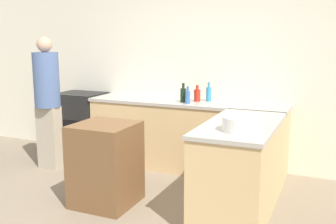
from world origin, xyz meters
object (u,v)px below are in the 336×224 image
object	(u,v)px
wine_bottle_dark	(183,95)
person_by_range	(47,98)
island_table	(106,164)
hot_sauce_bottle	(197,95)
range_oven	(81,124)
dish_soap_bottle	(209,94)
water_bottle_blue	(188,97)
mixing_bowl	(242,124)

from	to	relation	value
wine_bottle_dark	person_by_range	size ratio (longest dim) A/B	0.14
island_table	hot_sauce_bottle	bearing A→B (deg)	71.37
range_oven	hot_sauce_bottle	bearing A→B (deg)	1.44
dish_soap_bottle	water_bottle_blue	world-z (taller)	dish_soap_bottle
mixing_bowl	wine_bottle_dark	xyz separation A→B (m)	(-1.08, 1.29, 0.03)
dish_soap_bottle	island_table	bearing A→B (deg)	-112.36
range_oven	dish_soap_bottle	xyz separation A→B (m)	(1.98, 0.11, 0.56)
mixing_bowl	hot_sauce_bottle	distance (m)	1.72
water_bottle_blue	wine_bottle_dark	size ratio (longest dim) A/B	0.88
mixing_bowl	dish_soap_bottle	bearing A→B (deg)	117.89
dish_soap_bottle	water_bottle_blue	bearing A→B (deg)	-123.47
island_table	wine_bottle_dark	xyz separation A→B (m)	(0.36, 1.33, 0.59)
range_oven	mixing_bowl	distance (m)	3.16
island_table	hot_sauce_bottle	xyz separation A→B (m)	(0.50, 1.48, 0.58)
range_oven	island_table	world-z (taller)	range_oven
mixing_bowl	range_oven	bearing A→B (deg)	153.34
water_bottle_blue	wine_bottle_dark	distance (m)	0.11
person_by_range	island_table	bearing A→B (deg)	-27.81
range_oven	water_bottle_blue	xyz separation A→B (m)	(1.79, -0.17, 0.55)
wine_bottle_dark	dish_soap_bottle	bearing A→B (deg)	38.50
range_oven	dish_soap_bottle	world-z (taller)	dish_soap_bottle
range_oven	water_bottle_blue	bearing A→B (deg)	-5.48
mixing_bowl	dish_soap_bottle	world-z (taller)	dish_soap_bottle
mixing_bowl	person_by_range	xyz separation A→B (m)	(-2.78, 0.67, -0.03)
mixing_bowl	dish_soap_bottle	size ratio (longest dim) A/B	1.42
water_bottle_blue	person_by_range	distance (m)	1.88
island_table	wine_bottle_dark	size ratio (longest dim) A/B	3.48
wine_bottle_dark	person_by_range	xyz separation A→B (m)	(-1.70, -0.62, -0.06)
dish_soap_bottle	wine_bottle_dark	distance (m)	0.36
hot_sauce_bottle	water_bottle_blue	world-z (taller)	water_bottle_blue
mixing_bowl	person_by_range	bearing A→B (deg)	166.37
mixing_bowl	person_by_range	world-z (taller)	person_by_range
hot_sauce_bottle	mixing_bowl	bearing A→B (deg)	-56.99
wine_bottle_dark	water_bottle_blue	bearing A→B (deg)	-36.45
water_bottle_blue	person_by_range	xyz separation A→B (m)	(-1.79, -0.55, -0.05)
range_oven	hot_sauce_bottle	size ratio (longest dim) A/B	4.38
range_oven	hot_sauce_bottle	distance (m)	1.92
mixing_bowl	wine_bottle_dark	world-z (taller)	wine_bottle_dark
dish_soap_bottle	wine_bottle_dark	xyz separation A→B (m)	(-0.28, -0.22, -0.00)
hot_sauce_bottle	water_bottle_blue	size ratio (longest dim) A/B	0.97
water_bottle_blue	wine_bottle_dark	world-z (taller)	wine_bottle_dark
water_bottle_blue	wine_bottle_dark	bearing A→B (deg)	143.55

